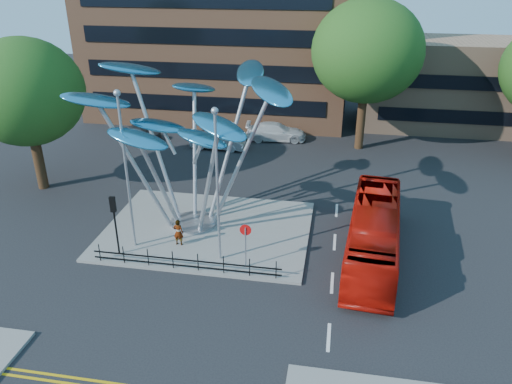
% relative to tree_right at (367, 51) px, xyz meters
% --- Properties ---
extents(ground, '(120.00, 120.00, 0.00)m').
position_rel_tree_right_xyz_m(ground, '(-8.00, -22.00, -8.04)').
color(ground, black).
rests_on(ground, ground).
extents(traffic_island, '(12.00, 9.00, 0.15)m').
position_rel_tree_right_xyz_m(traffic_island, '(-9.00, -16.00, -7.96)').
color(traffic_island, slate).
rests_on(traffic_island, ground).
extents(low_building_near, '(15.00, 8.00, 8.00)m').
position_rel_tree_right_xyz_m(low_building_near, '(8.00, 8.00, -4.04)').
color(low_building_near, tan).
rests_on(low_building_near, ground).
extents(tree_right, '(8.80, 8.80, 12.11)m').
position_rel_tree_right_xyz_m(tree_right, '(0.00, 0.00, 0.00)').
color(tree_right, black).
rests_on(tree_right, ground).
extents(tree_left, '(7.60, 7.60, 10.32)m').
position_rel_tree_right_xyz_m(tree_left, '(-22.00, -12.00, -1.24)').
color(tree_left, black).
rests_on(tree_left, ground).
extents(leaf_sculpture, '(12.72, 9.54, 9.51)m').
position_rel_tree_right_xyz_m(leaf_sculpture, '(-10.07, -15.32, -1.16)').
color(leaf_sculpture, '#9EA0A5').
rests_on(leaf_sculpture, traffic_island).
extents(street_lamp_left, '(0.36, 0.36, 8.80)m').
position_rel_tree_right_xyz_m(street_lamp_left, '(-12.50, -18.50, -2.68)').
color(street_lamp_left, '#9EA0A5').
rests_on(street_lamp_left, traffic_island).
extents(street_lamp_right, '(0.36, 0.36, 8.30)m').
position_rel_tree_right_xyz_m(street_lamp_right, '(-7.50, -19.00, -2.94)').
color(street_lamp_right, '#9EA0A5').
rests_on(street_lamp_right, traffic_island).
extents(traffic_light_island, '(0.28, 0.18, 3.42)m').
position_rel_tree_right_xyz_m(traffic_light_island, '(-13.00, -19.50, -5.42)').
color(traffic_light_island, black).
rests_on(traffic_light_island, traffic_island).
extents(no_entry_sign_island, '(0.60, 0.10, 2.45)m').
position_rel_tree_right_xyz_m(no_entry_sign_island, '(-6.00, -19.48, -6.22)').
color(no_entry_sign_island, '#9EA0A5').
rests_on(no_entry_sign_island, traffic_island).
extents(pedestrian_railing_front, '(10.00, 0.06, 1.00)m').
position_rel_tree_right_xyz_m(pedestrian_railing_front, '(-9.00, -20.30, -7.48)').
color(pedestrian_railing_front, black).
rests_on(pedestrian_railing_front, traffic_island).
extents(red_bus, '(3.37, 10.68, 2.93)m').
position_rel_tree_right_xyz_m(red_bus, '(0.50, -17.21, -6.57)').
color(red_bus, '#B31108').
rests_on(red_bus, ground).
extents(pedestrian, '(0.58, 0.39, 1.56)m').
position_rel_tree_right_xyz_m(pedestrian, '(-10.10, -18.01, -7.11)').
color(pedestrian, gray).
rests_on(pedestrian, traffic_island).
extents(parked_car_left, '(3.81, 1.67, 1.28)m').
position_rel_tree_right_xyz_m(parked_car_left, '(-19.12, -1.16, -7.40)').
color(parked_car_left, '#3F4347').
rests_on(parked_car_left, ground).
extents(parked_car_mid, '(4.71, 1.80, 1.53)m').
position_rel_tree_right_xyz_m(parked_car_mid, '(-11.72, -2.21, -7.27)').
color(parked_car_mid, '#9A9CA1').
rests_on(parked_car_mid, ground).
extents(parked_car_right, '(5.47, 2.69, 1.53)m').
position_rel_tree_right_xyz_m(parked_car_right, '(-7.22, 0.82, -7.27)').
color(parked_car_right, silver).
rests_on(parked_car_right, ground).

